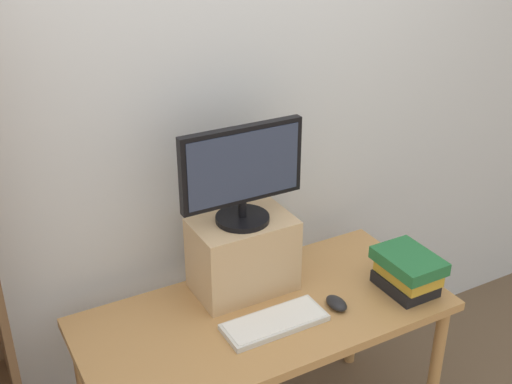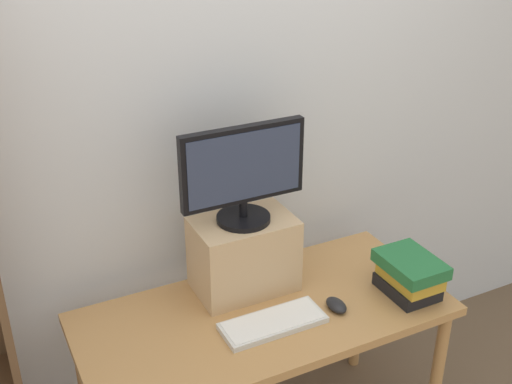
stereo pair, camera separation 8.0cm
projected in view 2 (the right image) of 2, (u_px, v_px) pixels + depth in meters
back_wall at (210, 126)px, 2.54m from camera, size 7.00×0.08×2.60m
desk at (264, 328)px, 2.45m from camera, size 1.40×0.65×0.72m
riser_box at (244, 254)px, 2.49m from camera, size 0.39×0.25×0.30m
computer_monitor at (243, 172)px, 2.33m from camera, size 0.48×0.20×0.38m
keyboard at (273, 323)px, 2.33m from camera, size 0.39×0.15×0.02m
computer_mouse at (336, 305)px, 2.42m from camera, size 0.06×0.10×0.04m
book_stack at (409, 275)px, 2.48m from camera, size 0.19×0.26×0.16m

